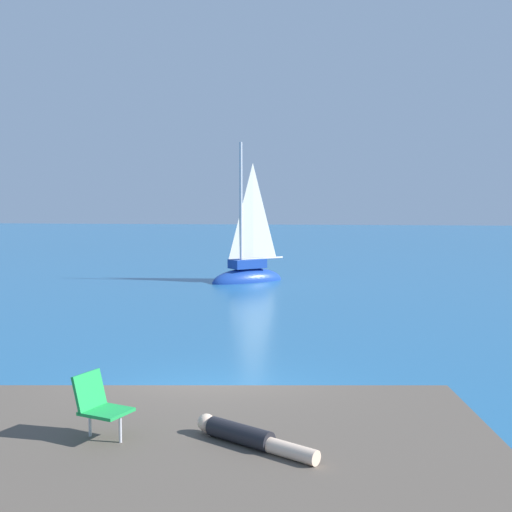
{
  "coord_description": "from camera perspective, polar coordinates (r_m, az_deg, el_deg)",
  "views": [
    {
      "loc": [
        2.15,
        -11.83,
        3.71
      ],
      "look_at": [
        -0.75,
        13.71,
        1.47
      ],
      "focal_mm": 47.51,
      "sensor_mm": 36.0,
      "label": 1
    }
  ],
  "objects": [
    {
      "name": "shore_ledge",
      "position": [
        8.78,
        -5.29,
        -17.29
      ],
      "size": [
        8.01,
        5.41,
        0.77
      ],
      "primitive_type": "cube",
      "rotation": [
        0.0,
        0.0,
        0.11
      ],
      "color": "brown",
      "rests_on": "ground"
    },
    {
      "name": "boulder_inland",
      "position": [
        11.08,
        -5.42,
        -14.6
      ],
      "size": [
        1.6,
        1.48,
        0.79
      ],
      "primitive_type": "cube",
      "rotation": [
        -0.04,
        -0.05,
        2.73
      ],
      "color": "#555245",
      "rests_on": "ground"
    },
    {
      "name": "beach_chair",
      "position": [
        8.65,
        -13.11,
        -11.95
      ],
      "size": [
        0.73,
        0.66,
        0.8
      ],
      "rotation": [
        0.0,
        0.0,
        5.92
      ],
      "color": "green",
      "rests_on": "shore_ledge"
    },
    {
      "name": "person_sunbather",
      "position": [
        8.29,
        -0.65,
        -14.97
      ],
      "size": [
        1.55,
        1.07,
        0.25
      ],
      "rotation": [
        0.0,
        0.0,
        5.72
      ],
      "color": "black",
      "rests_on": "shore_ledge"
    },
    {
      "name": "sailboat_near",
      "position": [
        29.79,
        -0.7,
        -1.48
      ],
      "size": [
        3.48,
        3.14,
        6.68
      ],
      "rotation": [
        0.0,
        0.0,
        3.82
      ],
      "color": "#193D99",
      "rests_on": "ground"
    },
    {
      "name": "boulder_seaward",
      "position": [
        11.52,
        -3.0,
        -13.82
      ],
      "size": [
        0.62,
        0.78,
        0.49
      ],
      "primitive_type": "cube",
      "rotation": [
        0.04,
        0.09,
        1.59
      ],
      "color": "brown",
      "rests_on": "ground"
    },
    {
      "name": "ground_plane",
      "position": [
        12.58,
        -3.74,
        -12.18
      ],
      "size": [
        160.0,
        160.0,
        0.0
      ],
      "primitive_type": "plane",
      "color": "#236093"
    }
  ]
}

